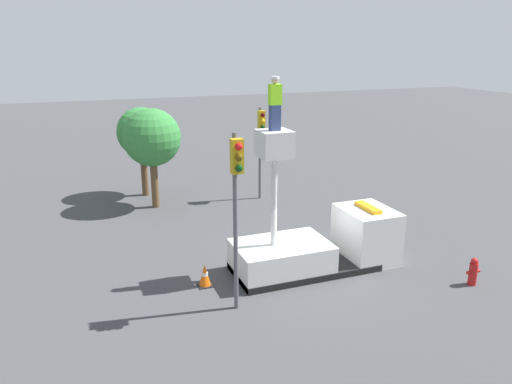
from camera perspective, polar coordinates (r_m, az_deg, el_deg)
ground_plane at (r=18.68m, az=5.49°, el=-8.79°), size 120.00×120.00×0.00m
bucket_truck at (r=18.56m, az=7.19°, el=-5.95°), size 6.14×2.32×5.24m
worker at (r=16.45m, az=2.18°, el=10.06°), size 0.40×0.26×1.75m
traffic_light_pole at (r=14.49m, az=-2.24°, el=0.34°), size 0.34×0.57×5.59m
traffic_light_across at (r=25.80m, az=0.57°, el=6.52°), size 0.34×0.57×4.84m
fire_hydrant at (r=18.86m, az=23.57°, el=-8.34°), size 0.53×0.29×0.99m
traffic_cone_rear at (r=17.38m, az=-5.88°, el=-9.47°), size 0.50×0.50×0.80m
tree_left_bg at (r=27.15m, az=-12.92°, el=6.61°), size 2.61×2.61×4.78m
tree_right_bg at (r=24.96m, az=-11.82°, el=6.05°), size 2.83×2.83×4.99m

